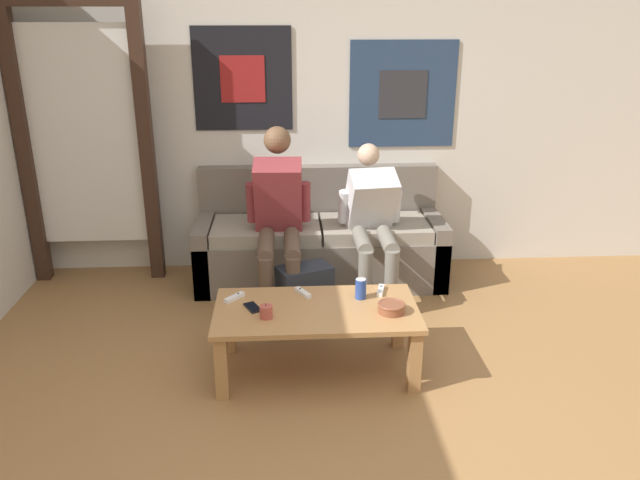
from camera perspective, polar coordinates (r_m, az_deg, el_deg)
ground_plane at (r=3.14m, az=4.69°, el=-20.02°), size 18.00×18.00×0.00m
wall_back at (r=5.02m, az=1.03°, el=11.68°), size 10.00×0.07×2.55m
door_frame at (r=5.03m, az=-20.80°, el=9.50°), size 1.00×0.10×2.15m
couch at (r=4.92m, az=-0.01°, el=-0.36°), size 1.91×0.71×0.86m
coffee_table at (r=3.65m, az=-0.34°, el=-7.19°), size 1.18×0.62×0.41m
person_seated_adult at (r=4.45m, az=-3.80°, el=2.49°), size 0.47×0.97×1.24m
person_seated_teen at (r=4.54m, az=4.79°, el=1.93°), size 0.47×0.93×1.10m
backpack at (r=4.29m, az=-1.35°, el=-5.08°), size 0.41×0.33×0.40m
ceramic_bowl at (r=3.58m, az=6.55°, el=-6.11°), size 0.16×0.16×0.06m
pillar_candle at (r=3.51m, az=-4.95°, el=-6.55°), size 0.07×0.07×0.09m
drink_can_blue at (r=3.72m, az=3.74°, el=-4.46°), size 0.07×0.07×0.12m
game_controller_near_left at (r=3.76m, az=-7.83°, el=-5.23°), size 0.12×0.13×0.03m
game_controller_near_right at (r=3.79m, az=-1.58°, el=-4.83°), size 0.10×0.14×0.03m
game_controller_far_center at (r=3.83m, az=5.57°, el=-4.60°), size 0.07×0.15×0.03m
cell_phone at (r=3.64m, az=-6.18°, el=-6.14°), size 0.12×0.15×0.01m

